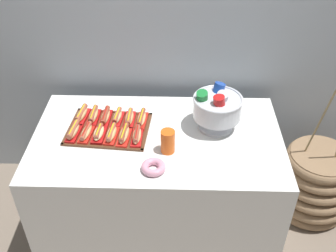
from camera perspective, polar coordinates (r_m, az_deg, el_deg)
The scene contains 20 objects.
ground_plane at distance 2.89m, azimuth -1.30°, elevation -13.06°, with size 10.00×10.00×0.00m, color #7A6B5B.
back_wall at distance 2.59m, azimuth -1.10°, elevation 16.44°, with size 6.00×0.10×2.60m, color #9EA8B2.
buffet_table at distance 2.60m, azimuth -1.42°, elevation -7.54°, with size 1.48×0.85×0.75m.
floor_vase at distance 2.98m, azimuth 20.03°, elevation -7.48°, with size 0.54×0.54×1.04m.
serving_tray at distance 2.43m, azimuth -8.44°, elevation -0.44°, with size 0.51×0.40×0.01m.
hot_dog_0 at distance 2.40m, azimuth -13.29°, elevation -0.71°, with size 0.08×0.18×0.06m.
hot_dog_1 at distance 2.38m, azimuth -11.57°, elevation -0.93°, with size 0.08×0.18×0.06m.
hot_dog_2 at distance 2.36m, azimuth -9.83°, elevation -1.04°, with size 0.08×0.16×0.06m.
hot_dog_3 at distance 2.34m, azimuth -8.06°, elevation -1.15°, with size 0.08×0.17×0.06m.
hot_dog_4 at distance 2.33m, azimuth -6.27°, elevation -1.25°, with size 0.08×0.19×0.06m.
hot_dog_5 at distance 2.32m, azimuth -4.45°, elevation -1.40°, with size 0.06×0.17×0.06m.
hot_dog_6 at distance 2.53m, azimuth -12.21°, elevation 1.58°, with size 0.09×0.19×0.06m.
hot_dog_7 at distance 2.51m, azimuth -10.57°, elevation 1.45°, with size 0.07×0.18×0.06m.
hot_dog_8 at distance 2.49m, azimuth -8.91°, elevation 1.31°, with size 0.07×0.18×0.06m.
hot_dog_9 at distance 2.47m, azimuth -7.23°, elevation 1.26°, with size 0.07×0.16×0.06m.
hot_dog_10 at distance 2.46m, azimuth -5.52°, elevation 1.10°, with size 0.06×0.17×0.06m.
hot_dog_11 at distance 2.44m, azimuth -3.79°, elevation 1.00°, with size 0.07×0.18×0.06m.
punch_bowl at distance 2.36m, azimuth 6.99°, elevation 2.71°, with size 0.29×0.29×0.26m.
cup_stack at distance 2.21m, azimuth -0.03°, elevation -2.22°, with size 0.08×0.08×0.14m.
donut at distance 2.13m, azimuth -2.08°, elevation -5.89°, with size 0.13×0.13×0.04m.
Camera 1 is at (0.11, -1.83, 2.23)m, focal length 42.80 mm.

